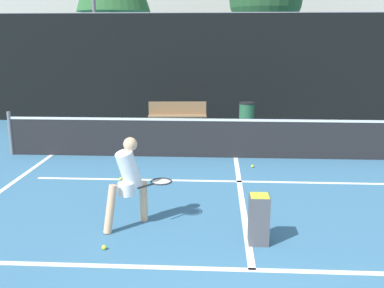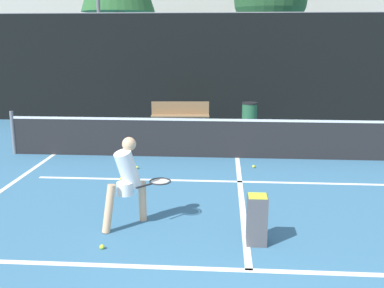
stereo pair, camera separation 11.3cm
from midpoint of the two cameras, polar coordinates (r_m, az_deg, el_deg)
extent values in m
cube|color=white|center=(5.84, 7.83, -15.61)|extent=(11.00, 0.10, 0.01)
cube|color=white|center=(9.08, 6.44, -4.77)|extent=(8.25, 0.10, 0.01)
cube|color=white|center=(8.28, 6.67, -6.60)|extent=(0.10, 5.35, 0.01)
cube|color=white|center=(9.23, -22.68, -5.45)|extent=(0.10, 6.35, 0.01)
cylinder|color=slate|center=(11.85, -21.51, 1.34)|extent=(0.09, 0.09, 1.07)
cube|color=#232326|center=(10.72, 6.13, 0.69)|extent=(11.00, 0.02, 0.95)
cube|color=white|center=(10.63, 6.19, 3.03)|extent=(11.00, 0.03, 0.06)
cube|color=black|center=(15.11, 5.66, 9.42)|extent=(24.00, 0.06, 3.56)
cylinder|color=slate|center=(15.09, 5.82, 16.26)|extent=(24.00, 0.04, 0.04)
cylinder|color=#DBAD84|center=(7.13, -5.84, -7.24)|extent=(0.12, 0.12, 0.63)
cylinder|color=#DBAD84|center=(6.79, -10.04, -8.08)|extent=(0.26, 0.27, 0.73)
cylinder|color=white|center=(6.86, -8.02, -5.62)|extent=(0.25, 0.25, 0.19)
cylinder|color=white|center=(6.80, -7.69, -3.20)|extent=(0.39, 0.39, 0.67)
sphere|color=#DBAD84|center=(6.73, -7.52, 0.00)|extent=(0.21, 0.21, 0.21)
cylinder|color=#262628|center=(6.79, -5.61, -5.30)|extent=(0.23, 0.24, 0.03)
torus|color=#262628|center=(6.97, -3.59, -4.75)|extent=(0.48, 0.48, 0.02)
cylinder|color=beige|center=(6.97, -3.59, -4.75)|extent=(0.37, 0.37, 0.01)
sphere|color=#D1E033|center=(9.22, -8.57, -4.35)|extent=(0.07, 0.07, 0.07)
sphere|color=#D1E033|center=(6.40, -10.86, -12.70)|extent=(0.07, 0.07, 0.07)
sphere|color=#D1E033|center=(9.94, -6.67, -2.98)|extent=(0.07, 0.07, 0.07)
sphere|color=#D1E033|center=(10.05, 8.15, -2.84)|extent=(0.07, 0.07, 0.07)
cube|color=#4C4C51|center=(6.40, 8.74, -9.51)|extent=(0.28, 0.28, 0.70)
cube|color=#D1E033|center=(6.28, 8.85, -6.74)|extent=(0.25, 0.25, 0.06)
cube|color=olive|center=(13.96, -1.28, 3.60)|extent=(1.82, 0.49, 0.04)
cube|color=olive|center=(14.10, -1.27, 4.56)|extent=(1.80, 0.17, 0.42)
cube|color=#333338|center=(14.03, -4.22, 2.70)|extent=(0.06, 0.32, 0.44)
cube|color=#333338|center=(14.00, 1.68, 2.71)|extent=(0.06, 0.32, 0.44)
cylinder|color=#28603D|center=(14.05, 7.53, 3.43)|extent=(0.46, 0.46, 0.82)
cylinder|color=black|center=(13.98, 7.58, 5.17)|extent=(0.49, 0.49, 0.04)
cube|color=navy|center=(18.67, 14.65, 5.54)|extent=(1.86, 4.68, 0.80)
cube|color=#1E2328|center=(18.36, 14.91, 7.50)|extent=(1.56, 2.81, 0.53)
cylinder|color=black|center=(20.30, 16.22, 5.77)|extent=(0.18, 0.60, 0.60)
cylinder|color=black|center=(17.41, 18.23, 4.43)|extent=(0.18, 0.60, 0.60)
cylinder|color=slate|center=(20.47, -11.62, 16.23)|extent=(0.16, 0.16, 7.82)
cylinder|color=brown|center=(24.72, 9.79, 10.72)|extent=(0.28, 0.28, 3.46)
cylinder|color=brown|center=(23.40, -9.00, 11.30)|extent=(0.28, 0.28, 4.03)
cube|color=beige|center=(32.13, 4.90, 13.22)|extent=(36.00, 2.40, 5.44)
camera|label=1|loc=(0.06, -89.60, 0.10)|focal=42.00mm
camera|label=2|loc=(0.06, 90.40, -0.10)|focal=42.00mm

